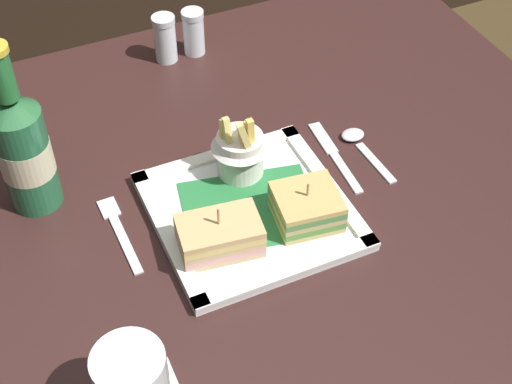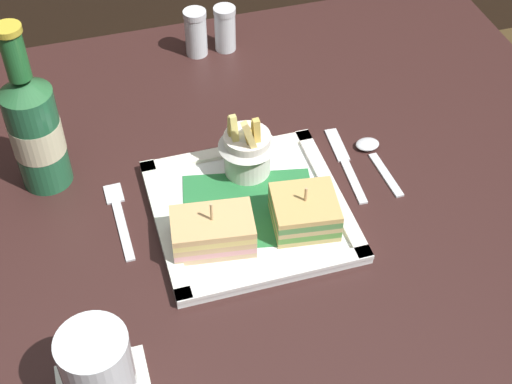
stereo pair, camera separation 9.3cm
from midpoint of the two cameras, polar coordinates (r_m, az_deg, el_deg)
dining_table at (r=1.09m, az=2.89°, el=-5.69°), size 1.05×0.96×0.78m
square_plate at (r=0.99m, az=2.22°, el=-1.62°), size 0.25×0.25×0.02m
sandwich_half_left at (r=0.93m, az=-0.48°, el=-3.18°), size 0.11×0.08×0.07m
sandwich_half_right at (r=0.96m, az=6.51°, el=-1.65°), size 0.09×0.09×0.06m
fries_cup at (r=1.01m, az=1.94°, el=3.37°), size 0.08×0.08×0.11m
beer_bottle at (r=1.01m, az=-14.06°, el=4.65°), size 0.07×0.07×0.25m
water_glass at (r=0.81m, az=-8.61°, el=-13.69°), size 0.08×0.08×0.10m
fork at (r=1.00m, az=-7.81°, el=-1.93°), size 0.02×0.14×0.00m
knife at (r=1.08m, az=9.24°, el=2.24°), size 0.02×0.16×0.00m
spoon at (r=1.10m, az=11.27°, el=2.93°), size 0.04×0.12×0.01m
salt_shaker at (r=1.26m, az=-2.65°, el=11.77°), size 0.04×0.04×0.08m
pepper_shaker at (r=1.27m, az=-0.23°, el=12.13°), size 0.04×0.04×0.08m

